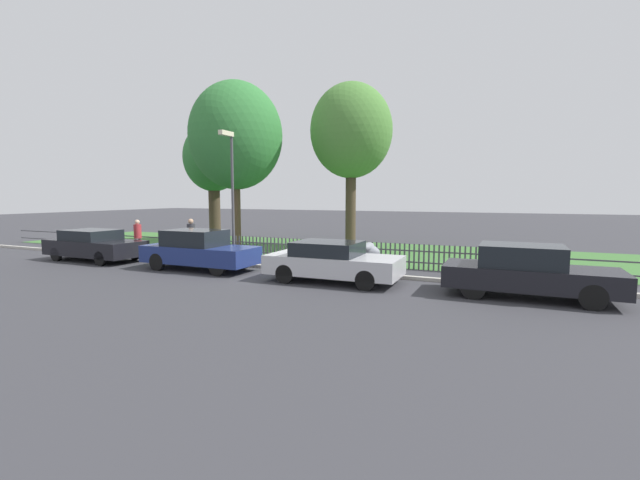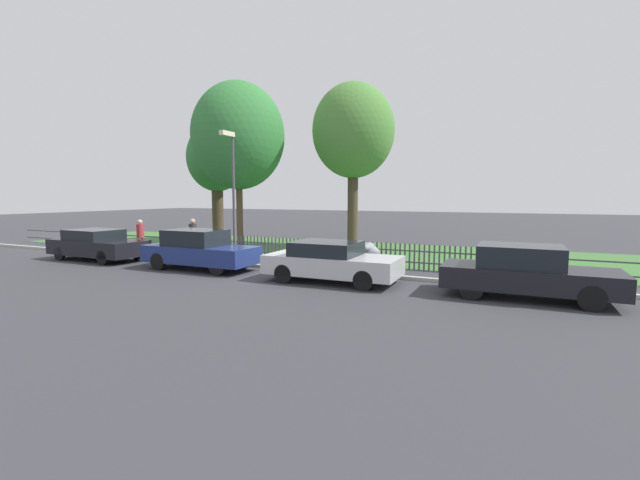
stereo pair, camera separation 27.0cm
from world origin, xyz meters
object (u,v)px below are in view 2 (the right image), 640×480
at_px(tree_behind_motorcycle, 238,136).
at_px(parked_car_silver_hatchback, 97,244).
at_px(pedestrian_by_lamp, 193,236).
at_px(street_lamp, 232,181).
at_px(covered_motorcycle, 359,252).
at_px(tree_mid_park, 353,132).
at_px(parked_car_red_compact, 526,272).
at_px(parked_car_black_saloon, 199,250).
at_px(pedestrian_near_fence, 140,235).
at_px(tree_nearest_kerb, 217,159).
at_px(parked_car_navy_estate, 331,261).

bearing_deg(tree_behind_motorcycle, parked_car_silver_hatchback, -121.19).
bearing_deg(pedestrian_by_lamp, street_lamp, 147.99).
bearing_deg(street_lamp, covered_motorcycle, 7.86).
height_order(tree_mid_park, street_lamp, tree_mid_park).
bearing_deg(covered_motorcycle, parked_car_red_compact, -25.29).
bearing_deg(tree_behind_motorcycle, tree_mid_park, 25.29).
bearing_deg(tree_mid_park, tree_behind_motorcycle, -154.71).
bearing_deg(parked_car_black_saloon, pedestrian_near_fence, 159.26).
xyz_separation_m(parked_car_red_compact, tree_mid_park, (-7.91, 8.00, 5.20)).
relative_size(tree_behind_motorcycle, tree_mid_park, 1.00).
bearing_deg(street_lamp, pedestrian_near_fence, 179.03).
distance_m(tree_nearest_kerb, pedestrian_by_lamp, 7.82).
relative_size(pedestrian_near_fence, street_lamp, 0.31).
height_order(tree_nearest_kerb, tree_mid_park, tree_mid_park).
xyz_separation_m(covered_motorcycle, tree_nearest_kerb, (-11.02, 5.74, 4.24)).
relative_size(covered_motorcycle, tree_behind_motorcycle, 0.23).
height_order(parked_car_black_saloon, tree_nearest_kerb, tree_nearest_kerb).
bearing_deg(parked_car_navy_estate, street_lamp, 159.69).
height_order(parked_car_red_compact, tree_nearest_kerb, tree_nearest_kerb).
bearing_deg(tree_nearest_kerb, tree_behind_motorcycle, -37.44).
distance_m(parked_car_black_saloon, covered_motorcycle, 5.96).
height_order(parked_car_black_saloon, parked_car_navy_estate, parked_car_black_saloon).
distance_m(pedestrian_by_lamp, street_lamp, 3.51).
bearing_deg(street_lamp, tree_mid_park, 65.48).
bearing_deg(tree_nearest_kerb, street_lamp, -47.94).
height_order(parked_car_silver_hatchback, pedestrian_near_fence, pedestrian_near_fence).
distance_m(parked_car_silver_hatchback, covered_motorcycle, 11.22).
distance_m(parked_car_navy_estate, tree_behind_motorcycle, 10.66).
distance_m(tree_nearest_kerb, tree_behind_motorcycle, 4.45).
xyz_separation_m(parked_car_silver_hatchback, covered_motorcycle, (10.93, 2.51, -0.03)).
bearing_deg(parked_car_red_compact, covered_motorcycle, 156.26).
bearing_deg(covered_motorcycle, tree_nearest_kerb, 151.04).
bearing_deg(tree_mid_park, parked_car_red_compact, -45.31).
height_order(parked_car_black_saloon, tree_behind_motorcycle, tree_behind_motorcycle).
height_order(tree_behind_motorcycle, pedestrian_by_lamp, tree_behind_motorcycle).
distance_m(parked_car_black_saloon, tree_nearest_kerb, 10.82).
xyz_separation_m(tree_nearest_kerb, pedestrian_near_fence, (0.56, -6.36, -3.95)).
bearing_deg(tree_mid_park, pedestrian_by_lamp, -133.27).
relative_size(parked_car_silver_hatchback, tree_mid_park, 0.53).
relative_size(parked_car_black_saloon, tree_behind_motorcycle, 0.52).
height_order(parked_car_silver_hatchback, tree_nearest_kerb, tree_nearest_kerb).
bearing_deg(tree_behind_motorcycle, street_lamp, -58.22).
relative_size(parked_car_red_compact, tree_behind_motorcycle, 0.52).
xyz_separation_m(parked_car_black_saloon, pedestrian_near_fence, (-5.06, 1.90, 0.19)).
xyz_separation_m(parked_car_red_compact, tree_nearest_kerb, (-16.59, 8.20, 4.16)).
bearing_deg(parked_car_silver_hatchback, tree_mid_park, 44.85).
xyz_separation_m(parked_car_black_saloon, parked_car_red_compact, (10.97, 0.07, -0.02)).
distance_m(parked_car_black_saloon, parked_car_red_compact, 10.97).
xyz_separation_m(parked_car_black_saloon, street_lamp, (0.20, 1.81, 2.60)).
height_order(parked_car_silver_hatchback, parked_car_red_compact, parked_car_red_compact).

